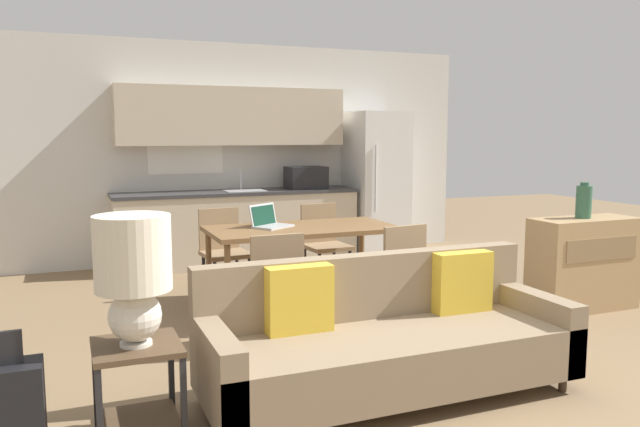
# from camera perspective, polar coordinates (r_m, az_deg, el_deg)

# --- Properties ---
(ground_plane) EXTENTS (20.00, 20.00, 0.00)m
(ground_plane) POSITION_cam_1_polar(r_m,az_deg,el_deg) (3.97, 9.27, -16.31)
(ground_plane) COLOR #7F6647
(wall_back) EXTENTS (6.40, 0.07, 2.70)m
(wall_back) POSITION_cam_1_polar(r_m,az_deg,el_deg) (7.96, -8.28, 5.53)
(wall_back) COLOR silver
(wall_back) RESTS_ON ground_plane
(kitchen_counter) EXTENTS (2.97, 0.65, 2.15)m
(kitchen_counter) POSITION_cam_1_polar(r_m,az_deg,el_deg) (7.71, -7.50, 1.69)
(kitchen_counter) COLOR beige
(kitchen_counter) RESTS_ON ground_plane
(refrigerator) EXTENTS (0.69, 0.73, 1.87)m
(refrigerator) POSITION_cam_1_polar(r_m,az_deg,el_deg) (8.27, 5.19, 2.75)
(refrigerator) COLOR white
(refrigerator) RESTS_ON ground_plane
(dining_table) EXTENTS (1.63, 0.82, 0.78)m
(dining_table) POSITION_cam_1_polar(r_m,az_deg,el_deg) (5.48, -1.65, -1.92)
(dining_table) COLOR brown
(dining_table) RESTS_ON ground_plane
(couch) EXTENTS (2.26, 0.80, 0.82)m
(couch) POSITION_cam_1_polar(r_m,az_deg,el_deg) (3.91, 5.95, -11.48)
(couch) COLOR #3D2D1E
(couch) RESTS_ON ground_plane
(side_table) EXTENTS (0.43, 0.43, 0.52)m
(side_table) POSITION_cam_1_polar(r_m,az_deg,el_deg) (3.42, -16.33, -14.13)
(side_table) COLOR brown
(side_table) RESTS_ON ground_plane
(table_lamp) EXTENTS (0.38, 0.38, 0.66)m
(table_lamp) POSITION_cam_1_polar(r_m,az_deg,el_deg) (3.25, -16.70, -4.93)
(table_lamp) COLOR silver
(table_lamp) RESTS_ON side_table
(credenza) EXTENTS (1.00, 0.41, 0.83)m
(credenza) POSITION_cam_1_polar(r_m,az_deg,el_deg) (6.15, 22.92, -4.24)
(credenza) COLOR tan
(credenza) RESTS_ON ground_plane
(vase) EXTENTS (0.14, 0.14, 0.32)m
(vase) POSITION_cam_1_polar(r_m,az_deg,el_deg) (6.07, 22.97, 1.02)
(vase) COLOR #336047
(vase) RESTS_ON credenza
(dining_chair_far_right) EXTENTS (0.45, 0.45, 0.87)m
(dining_chair_far_right) POSITION_cam_1_polar(r_m,az_deg,el_deg) (6.38, 0.37, -2.54)
(dining_chair_far_right) COLOR #997A56
(dining_chair_far_right) RESTS_ON ground_plane
(dining_chair_near_right) EXTENTS (0.47, 0.47, 0.87)m
(dining_chair_near_right) POSITION_cam_1_polar(r_m,az_deg,el_deg) (5.09, 6.89, -5.10)
(dining_chair_near_right) COLOR #997A56
(dining_chair_near_right) RESTS_ON ground_plane
(dining_chair_far_left) EXTENTS (0.46, 0.46, 0.87)m
(dining_chair_far_left) POSITION_cam_1_polar(r_m,az_deg,el_deg) (6.05, -8.81, -3.15)
(dining_chair_far_left) COLOR #997A56
(dining_chair_far_left) RESTS_ON ground_plane
(dining_chair_near_left) EXTENTS (0.42, 0.42, 0.87)m
(dining_chair_near_left) POSITION_cam_1_polar(r_m,az_deg,el_deg) (4.64, -4.38, -6.28)
(dining_chair_near_left) COLOR #997A56
(dining_chair_near_left) RESTS_ON ground_plane
(laptop) EXTENTS (0.41, 0.39, 0.20)m
(laptop) POSITION_cam_1_polar(r_m,az_deg,el_deg) (5.47, -4.69, -0.73)
(laptop) COLOR #B7BABC
(laptop) RESTS_ON dining_table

